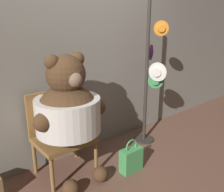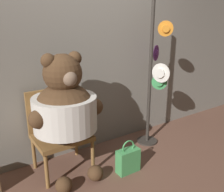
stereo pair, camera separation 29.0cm
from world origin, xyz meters
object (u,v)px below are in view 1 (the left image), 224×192
(hat_display_rack, at_px, (150,80))
(handbag_on_ground, at_px, (131,159))
(teddy_bear, at_px, (68,111))
(chair, at_px, (60,130))

(hat_display_rack, height_order, handbag_on_ground, hat_display_rack)
(teddy_bear, bearing_deg, chair, 98.81)
(chair, xyz_separation_m, teddy_bear, (0.03, -0.16, 0.27))
(teddy_bear, xyz_separation_m, handbag_on_ground, (0.56, -0.35, -0.61))
(teddy_bear, distance_m, hat_display_rack, 1.26)
(chair, xyz_separation_m, hat_display_rack, (1.28, -0.14, 0.38))
(handbag_on_ground, bearing_deg, hat_display_rack, 28.88)
(hat_display_rack, xyz_separation_m, handbag_on_ground, (-0.69, -0.38, -0.72))
(teddy_bear, bearing_deg, handbag_on_ground, -32.38)
(chair, relative_size, handbag_on_ground, 2.34)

